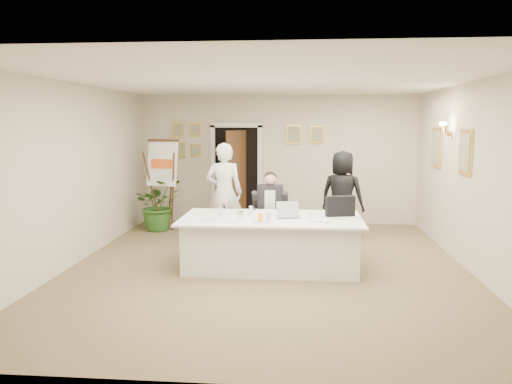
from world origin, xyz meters
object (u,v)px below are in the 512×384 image
object	(u,v)px
potted_palm	(159,205)
laptop_bag	(340,206)
oj_glass	(261,218)
laptop	(288,208)
conference_table	(271,242)
standing_man	(224,193)
seated_man	(270,211)
standing_woman	(342,195)
steel_jug	(241,215)
paper_stack	(320,221)
flip_chart	(165,190)

from	to	relation	value
potted_palm	laptop_bag	size ratio (longest dim) A/B	2.41
oj_glass	laptop	bearing A→B (deg)	51.20
conference_table	standing_man	xyz separation A→B (m)	(-0.96, 1.61, 0.53)
potted_palm	laptop	distance (m)	3.67
seated_man	potted_palm	bearing A→B (deg)	142.54
standing_woman	steel_jug	bearing A→B (deg)	72.83
potted_palm	paper_stack	world-z (taller)	potted_palm
conference_table	oj_glass	size ratio (longest dim) A/B	20.83
flip_chart	standing_woman	distance (m)	3.56
potted_palm	paper_stack	bearing A→B (deg)	-41.38
standing_woman	laptop_bag	size ratio (longest dim) A/B	3.80
standing_man	laptop	xyz separation A→B (m)	(1.21, -1.56, -0.00)
standing_woman	seated_man	bearing A→B (deg)	57.31
flip_chart	paper_stack	world-z (taller)	flip_chart
flip_chart	laptop	bearing A→B (deg)	-43.70
standing_woman	laptop_bag	bearing A→B (deg)	104.61
conference_table	potted_palm	xyz separation A→B (m)	(-2.45, 2.51, 0.14)
conference_table	flip_chart	world-z (taller)	flip_chart
standing_woman	laptop	size ratio (longest dim) A/B	4.75
standing_man	oj_glass	world-z (taller)	standing_man
conference_table	steel_jug	size ratio (longest dim) A/B	24.62
standing_man	laptop	size ratio (longest dim) A/B	5.19
flip_chart	laptop	world-z (taller)	flip_chart
flip_chart	laptop_bag	bearing A→B (deg)	-34.42
flip_chart	potted_palm	size ratio (longest dim) A/B	1.72
flip_chart	laptop	xyz separation A→B (m)	(2.55, -2.43, 0.07)
seated_man	steel_jug	bearing A→B (deg)	-112.70
standing_woman	potted_palm	distance (m)	3.72
paper_stack	steel_jug	world-z (taller)	steel_jug
oj_glass	flip_chart	bearing A→B (deg)	126.78
seated_man	oj_glass	xyz separation A→B (m)	(-0.05, -1.45, 0.15)
conference_table	flip_chart	size ratio (longest dim) A/B	1.48
conference_table	steel_jug	bearing A→B (deg)	-159.97
conference_table	oj_glass	bearing A→B (deg)	-107.15
steel_jug	seated_man	bearing A→B (deg)	72.79
paper_stack	standing_woman	bearing A→B (deg)	77.39
laptop	laptop_bag	xyz separation A→B (m)	(0.79, 0.14, 0.02)
potted_palm	laptop_bag	bearing A→B (deg)	-33.62
laptop	steel_jug	size ratio (longest dim) A/B	3.22
seated_man	flip_chart	bearing A→B (deg)	141.41
seated_man	standing_man	world-z (taller)	standing_man
standing_man	steel_jug	size ratio (longest dim) A/B	16.69
laptop	steel_jug	xyz separation A→B (m)	(-0.69, -0.21, -0.08)
conference_table	laptop_bag	distance (m)	1.19
flip_chart	steel_jug	distance (m)	3.23
oj_glass	seated_man	bearing A→B (deg)	87.90
oj_glass	standing_man	bearing A→B (deg)	112.17
conference_table	laptop_bag	xyz separation A→B (m)	(1.04, 0.19, 0.54)
laptop	paper_stack	size ratio (longest dim) A/B	1.17
flip_chart	laptop_bag	xyz separation A→B (m)	(3.34, -2.29, 0.08)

